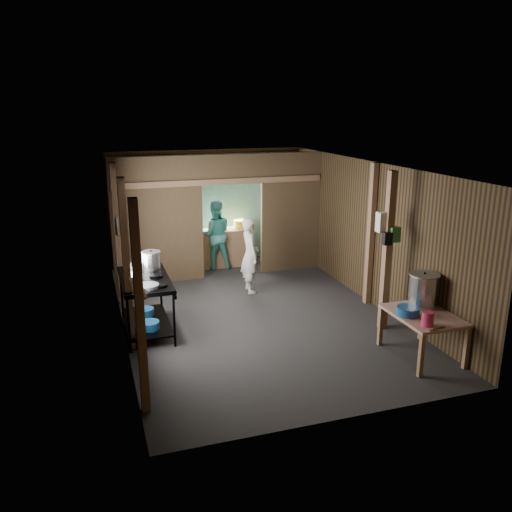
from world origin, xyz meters
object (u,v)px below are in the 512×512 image
object	(u,v)px
gas_range	(146,305)
stove_pot_large	(151,261)
pink_bucket	(428,319)
yellow_tub	(241,224)
cook	(250,255)
stock_pot	(423,291)
prep_table	(422,335)

from	to	relation	value
gas_range	stove_pot_large	distance (m)	0.77
gas_range	pink_bucket	world-z (taller)	gas_range
gas_range	pink_bucket	size ratio (longest dim) A/B	7.88
stove_pot_large	yellow_tub	xyz separation A→B (m)	(2.37, 2.74, -0.11)
pink_bucket	cook	world-z (taller)	cook
cook	pink_bucket	bearing A→B (deg)	-158.97
stove_pot_large	cook	world-z (taller)	cook
yellow_tub	stock_pot	bearing A→B (deg)	-75.12
cook	prep_table	bearing A→B (deg)	-154.30
stove_pot_large	cook	distance (m)	2.20
cook	stock_pot	bearing A→B (deg)	-149.94
yellow_tub	stove_pot_large	bearing A→B (deg)	-130.87
pink_bucket	yellow_tub	bearing A→B (deg)	99.66
prep_table	yellow_tub	bearing A→B (deg)	102.36
stock_pot	cook	xyz separation A→B (m)	(-1.71, 3.17, -0.16)
yellow_tub	cook	distance (m)	1.92
prep_table	cook	distance (m)	3.81
yellow_tub	cook	bearing A→B (deg)	-101.13
stock_pot	yellow_tub	bearing A→B (deg)	104.88
stock_pot	cook	size ratio (longest dim) A/B	0.35
stock_pot	yellow_tub	world-z (taller)	stock_pot
prep_table	stock_pot	xyz separation A→B (m)	(0.17, 0.29, 0.57)
prep_table	stove_pot_large	distance (m)	4.45
prep_table	stock_pot	size ratio (longest dim) A/B	2.15
prep_table	stove_pot_large	world-z (taller)	stove_pot_large
prep_table	yellow_tub	distance (m)	5.50
stock_pot	prep_table	bearing A→B (deg)	-120.87
gas_range	yellow_tub	distance (m)	4.11
stock_pot	gas_range	bearing A→B (deg)	154.41
stove_pot_large	pink_bucket	world-z (taller)	stove_pot_large
prep_table	stove_pot_large	xyz separation A→B (m)	(-3.54, 2.60, 0.72)
stove_pot_large	pink_bucket	xyz separation A→B (m)	(3.34, -2.97, -0.29)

